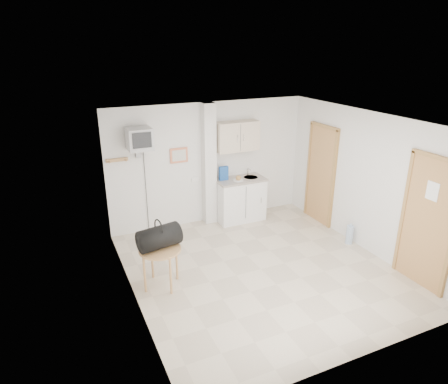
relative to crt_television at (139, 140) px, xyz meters
name	(u,v)px	position (x,y,z in m)	size (l,w,h in m)	color
ground	(261,269)	(1.45, -2.02, -1.94)	(4.50, 4.50, 0.00)	beige
room_envelope	(274,179)	(1.69, -1.93, -0.40)	(4.24, 4.54, 2.55)	white
kitchenette	(239,184)	(2.02, -0.02, -1.13)	(1.03, 0.58, 2.10)	white
crt_television	(139,140)	(0.00, 0.00, 0.00)	(0.44, 0.45, 2.15)	slate
round_table	(160,253)	(-0.20, -1.79, -1.37)	(0.65, 0.65, 0.65)	#B3784C
duffel_bag	(159,237)	(-0.19, -1.76, -1.11)	(0.69, 0.47, 0.47)	black
water_bottle	(350,235)	(3.43, -1.90, -1.75)	(0.13, 0.13, 0.40)	#A1B9D6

